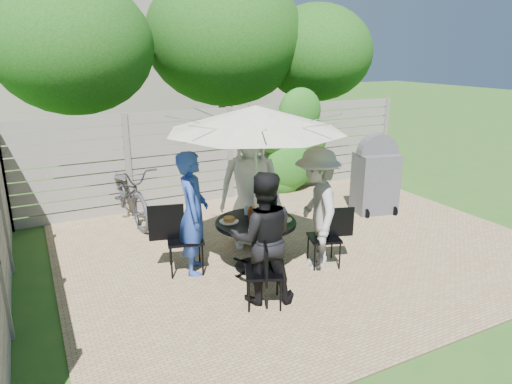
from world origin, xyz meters
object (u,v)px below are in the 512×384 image
umbrella (256,118)px  glass_right (274,213)px  chair_front (264,285)px  glass_front (266,223)px  person_front (263,238)px  plate_right (282,218)px  chair_back (250,225)px  person_left (193,213)px  syrup_jug (251,214)px  plate_left (229,220)px  bicycle (128,193)px  person_right (317,209)px  plate_back (253,210)px  chair_left (185,252)px  bbq_grill (375,177)px  chair_right (325,249)px  plate_front (259,229)px  glass_back (246,210)px  patio_table (256,236)px  person_back (250,186)px  coffee_cup (261,211)px

umbrella → glass_right: umbrella is taller
chair_front → glass_front: chair_front is taller
person_front → glass_right: bearing=-105.5°
plate_right → chair_back: bearing=89.1°
person_left → syrup_jug: (0.74, -0.23, -0.06)m
plate_left → bicycle: (-0.81, 2.53, -0.21)m
person_left → plate_right: bearing=-90.0°
person_right → plate_back: bearing=-113.4°
chair_front → plate_left: size_ratio=3.38×
chair_left → plate_back: bearing=13.2°
plate_back → umbrella: bearing=-111.3°
bicycle → bbq_grill: (4.14, -1.59, 0.16)m
chair_left → glass_front: (0.90, -0.63, 0.48)m
chair_right → bicycle: bearing=-37.6°
plate_left → chair_right: bearing=-21.3°
plate_right → chair_right: bearing=-21.2°
bicycle → plate_right: bearing=-68.2°
person_left → person_front: 1.17m
plate_back → glass_right: (0.15, -0.33, 0.05)m
plate_front → bicycle: 3.17m
chair_front → person_left: bearing=42.7°
plate_left → glass_back: glass_back is taller
glass_front → glass_right: 0.40m
person_left → chair_back: bearing=-40.7°
patio_table → chair_back: (0.35, 0.90, -0.23)m
chair_back → patio_table: bearing=2.6°
plate_left → glass_back: bearing=24.2°
plate_back → plate_right: same height
plate_right → chair_front: bearing=-131.8°
person_back → syrup_jug: person_back is taller
chair_front → chair_right: chair_front is taller
patio_table → glass_back: (-0.00, 0.28, 0.28)m
person_front → glass_back: 1.10m
glass_back → glass_front: size_ratio=1.00×
patio_table → chair_left: (-0.90, 0.35, -0.20)m
chair_front → glass_right: (0.63, 0.90, 0.51)m
person_left → glass_front: bearing=-105.5°
person_back → glass_back: (-0.31, -0.49, -0.18)m
umbrella → chair_front: umbrella is taller
glass_back → coffee_cup: bearing=-32.3°
glass_front → person_right: bearing=-1.6°
patio_table → plate_right: 0.43m
chair_back → syrup_jug: bearing=-1.2°
chair_left → plate_left: bearing=-7.2°
plate_back → chair_right: bearing=-41.8°
person_right → bicycle: (-1.92, 2.96, -0.33)m
person_back → syrup_jug: bearing=-94.4°
umbrella → bbq_grill: 3.48m
chair_front → syrup_jug: size_ratio=5.49×
umbrella → bicycle: umbrella is taller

